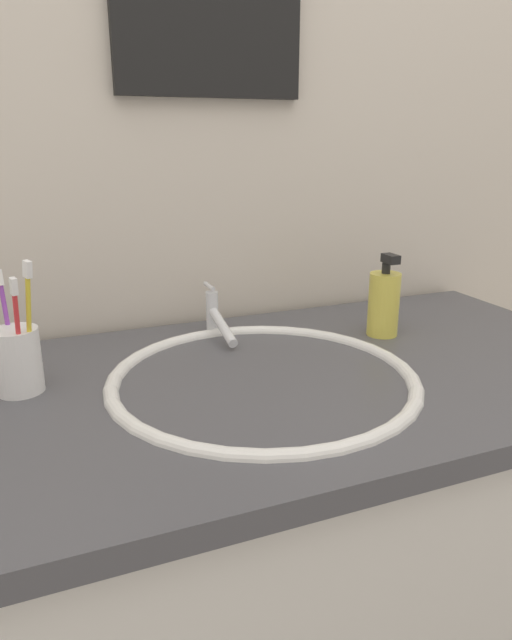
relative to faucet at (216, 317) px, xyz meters
name	(u,v)px	position (x,y,z in m)	size (l,w,h in m)	color
tiled_wall_back	(208,169)	(0.03, 0.14, 0.27)	(2.44, 0.04, 2.40)	beige
vanity_counter	(277,597)	(0.03, -0.22, -0.48)	(1.24, 0.63, 0.90)	silver
sink_basin	(263,406)	(0.00, -0.23, -0.08)	(0.49, 0.49, 0.13)	white
faucet	(216,317)	(0.00, 0.00, 0.00)	(0.02, 0.16, 0.09)	silver
toothbrush_cup	(18,361)	(-0.35, -0.13, 0.01)	(0.07, 0.07, 0.10)	white
toothbrush_purple	(7,320)	(-0.36, -0.10, 0.07)	(0.02, 0.04, 0.18)	purple
toothbrush_red	(18,329)	(-0.35, -0.16, 0.07)	(0.02, 0.03, 0.18)	red
toothbrush_yellow	(29,319)	(-0.33, -0.15, 0.08)	(0.03, 0.04, 0.20)	yellow
soap_dispenser	(384,303)	(0.30, -0.12, 0.03)	(0.06, 0.06, 0.16)	#DBCC4C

